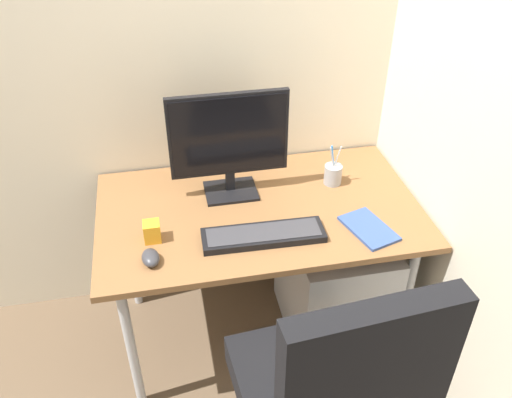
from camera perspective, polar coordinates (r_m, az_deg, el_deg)
ground_plane at (r=2.63m, az=0.29°, el=-13.45°), size 8.00×8.00×0.00m
wall_back at (r=2.19m, az=-1.84°, el=20.08°), size 2.95×0.04×2.80m
wall_side_right at (r=1.86m, az=23.34°, el=14.33°), size 0.04×2.42×2.80m
desk at (r=2.18m, az=0.34°, el=-2.29°), size 1.27×0.74×0.71m
office_chair at (r=1.71m, az=7.95°, el=-19.83°), size 0.55×0.57×1.13m
filing_cabinet at (r=2.46m, az=8.05°, el=-8.55°), size 0.40×0.56×0.58m
monitor at (r=2.11m, az=-2.88°, el=6.18°), size 0.47×0.17×0.44m
keyboard at (r=1.99m, az=0.79°, el=-3.83°), size 0.46×0.14×0.03m
mouse at (r=1.92m, az=-11.05°, el=-6.09°), size 0.07×0.10×0.04m
pen_holder at (r=2.29m, az=8.12°, el=2.63°), size 0.07×0.07×0.18m
notebook at (r=2.08m, az=11.81°, el=-3.05°), size 0.19×0.25×0.01m
desk_clamp_accessory at (r=2.00m, az=-10.91°, el=-3.38°), size 0.06×0.06×0.08m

